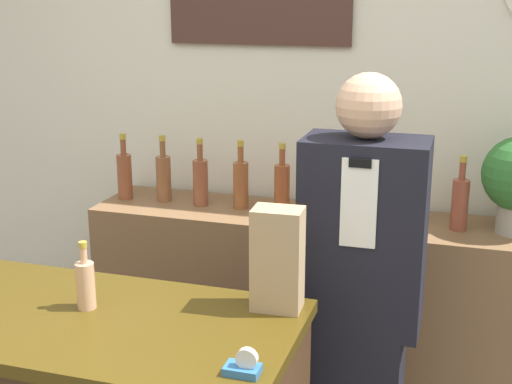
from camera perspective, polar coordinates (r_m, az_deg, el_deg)
The scene contains 15 objects.
back_wall at distance 3.28m, azimuth 4.12°, elevation 6.93°, with size 5.20×0.09×2.70m.
back_shelf at distance 3.26m, azimuth 5.11°, elevation -9.70°, with size 2.03×0.43×0.92m.
shopkeeper at distance 2.51m, azimuth 8.31°, elevation -9.24°, with size 0.41×0.26×1.62m.
paper_bag at distance 2.13m, azimuth 1.74°, elevation -5.40°, with size 0.15×0.11×0.32m.
tape_dispenser at distance 1.84m, azimuth -0.97°, elevation -13.74°, with size 0.09×0.06×0.07m.
counter_bottle_2 at distance 2.22m, azimuth -13.48°, elevation -7.13°, with size 0.06×0.06×0.21m.
shelf_bottle_0 at distance 3.36m, azimuth -10.47°, elevation 1.38°, with size 0.07×0.07×0.31m.
shelf_bottle_1 at distance 3.30m, azimuth -7.41°, elevation 1.24°, with size 0.07×0.07×0.31m.
shelf_bottle_2 at distance 3.21m, azimuth -4.47°, elevation 0.93°, with size 0.07×0.07×0.31m.
shelf_bottle_3 at distance 3.16m, azimuth -1.23°, elevation 0.72°, with size 0.07×0.07×0.31m.
shelf_bottle_4 at distance 3.11m, azimuth 2.09°, elevation 0.47°, with size 0.07×0.07×0.31m.
shelf_bottle_5 at distance 3.06m, azimuth 5.44°, elevation 0.16°, with size 0.07×0.07×0.31m.
shelf_bottle_6 at distance 3.01m, azimuth 8.85°, elevation -0.25°, with size 0.07×0.07×0.31m.
shelf_bottle_7 at distance 3.02m, azimuth 12.47°, elevation -0.36°, with size 0.07×0.07×0.31m.
shelf_bottle_8 at distance 2.99m, azimuth 16.00°, elevation -0.80°, with size 0.07×0.07×0.31m.
Camera 1 is at (0.73, -1.15, 1.86)m, focal length 50.00 mm.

